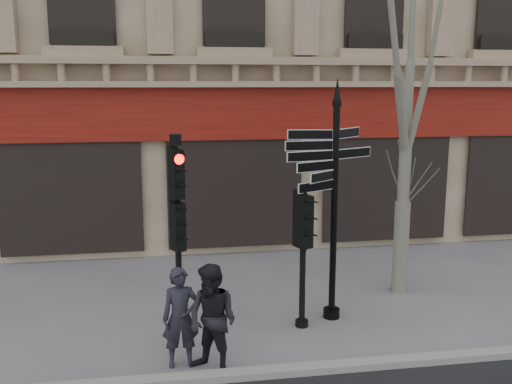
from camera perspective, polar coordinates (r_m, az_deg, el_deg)
ground at (r=10.27m, az=1.47°, el=-14.08°), size 80.00×80.00×0.00m
kerb at (r=9.02m, az=3.20°, el=-17.42°), size 80.00×0.25×0.12m
fingerpost at (r=10.26m, az=7.95°, el=3.15°), size 2.32×2.32×4.43m
traffic_signal_main at (r=10.13m, az=-7.90°, el=-1.48°), size 0.46×0.40×3.46m
traffic_signal_secondary at (r=10.06m, az=4.73°, el=-4.39°), size 0.48×0.41×2.42m
plane_tree at (r=11.83m, az=15.27°, el=14.96°), size 2.82×2.82×7.48m
pedestrian_a at (r=9.03m, az=-7.55°, el=-12.35°), size 0.59×0.40×1.57m
pedestrian_b at (r=8.75m, az=-4.37°, el=-12.63°), size 1.04×1.03×1.69m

